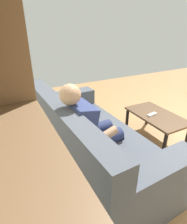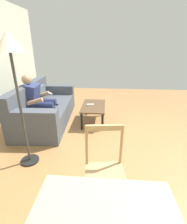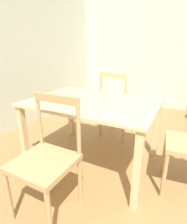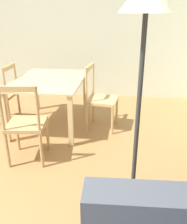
{
  "view_description": "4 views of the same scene",
  "coord_description": "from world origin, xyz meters",
  "views": [
    {
      "loc": [
        -0.48,
        2.73,
        1.66
      ],
      "look_at": [
        1.23,
        1.85,
        0.73
      ],
      "focal_mm": 29.56,
      "sensor_mm": 36.0,
      "label": 1
    },
    {
      "loc": [
        -2.28,
        0.47,
        1.74
      ],
      "look_at": [
        1.28,
        0.75,
        0.25
      ],
      "focal_mm": 26.16,
      "sensor_mm": 36.0,
      "label": 2
    },
    {
      "loc": [
        -1.08,
        -1.15,
        1.23
      ],
      "look_at": [
        -1.91,
        0.45,
        0.6
      ],
      "focal_mm": 28.6,
      "sensor_mm": 36.0,
      "label": 3
    },
    {
      "loc": [
        1.49,
        1.53,
        1.67
      ],
      "look_at": [
        -0.34,
        1.3,
        0.9
      ],
      "focal_mm": 39.56,
      "sensor_mm": 36.0,
      "label": 4
    }
  ],
  "objects": [
    {
      "name": "ground_plane",
      "position": [
        0.0,
        0.0,
        0.0
      ],
      "size": [
        9.04,
        9.04,
        0.0
      ],
      "primitive_type": "plane",
      "color": "#9E7042"
    },
    {
      "name": "dining_chair_facing_couch",
      "position": [
        -0.93,
        0.45,
        0.46
      ],
      "size": [
        0.47,
        0.47,
        0.96
      ],
      "color": "tan",
      "rests_on": "ground_plane"
    },
    {
      "name": "floor_lamp",
      "position": [
        -0.25,
        1.65,
        1.6
      ],
      "size": [
        0.36,
        0.36,
        1.89
      ],
      "color": "black",
      "rests_on": "ground_plane"
    },
    {
      "name": "tv_remote",
      "position": [
        1.3,
        0.83,
        0.43
      ],
      "size": [
        0.08,
        0.18,
        0.02
      ],
      "primitive_type": "cube",
      "rotation": [
        0.0,
        0.0,
        0.16
      ],
      "color": "white",
      "rests_on": "coffee_table"
    },
    {
      "name": "couch",
      "position": [
        1.23,
        1.92,
        0.32
      ],
      "size": [
        2.18,
        1.09,
        0.91
      ],
      "color": "#474C56",
      "rests_on": "ground_plane"
    },
    {
      "name": "person_lounging",
      "position": [
        1.1,
        1.97,
        0.59
      ],
      "size": [
        0.61,
        0.86,
        1.15
      ],
      "color": "navy",
      "rests_on": "ground_plane"
    },
    {
      "name": "coffee_table",
      "position": [
        1.28,
        0.75,
        0.36
      ],
      "size": [
        0.9,
        0.53,
        0.42
      ],
      "color": "brown",
      "rests_on": "ground_plane"
    }
  ]
}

